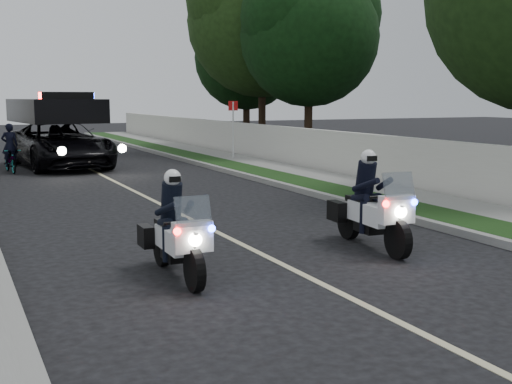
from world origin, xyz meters
The scene contains 15 objects.
ground centered at (0.00, 0.00, 0.00)m, with size 120.00×120.00×0.00m, color black.
curb_right centered at (4.10, 10.00, 0.07)m, with size 0.20×60.00×0.15m, color gray.
grass_verge centered at (4.80, 10.00, 0.08)m, with size 1.20×60.00×0.16m, color #193814.
sidewalk_right centered at (6.10, 10.00, 0.08)m, with size 1.40×60.00×0.16m, color gray.
property_wall centered at (7.10, 10.00, 0.75)m, with size 0.22×60.00×1.50m, color beige.
lane_marking centered at (0.00, 10.00, 0.00)m, with size 0.12×50.00×0.01m, color #BFB78C.
police_moto_left centered at (-1.74, 2.28, 0.00)m, with size 0.66×1.87×1.59m, color silver, non-canonical shape.
police_moto_right centered at (1.94, 2.65, 0.00)m, with size 0.71×2.03×1.73m, color white, non-canonical shape.
police_suv centered at (-0.85, 18.72, 0.00)m, with size 2.86×6.18×3.00m, color black.
bicycle centered at (-2.71, 17.72, 0.00)m, with size 0.54×1.56×0.82m, color black.
cyclist centered at (-2.71, 17.72, 0.00)m, with size 0.55×0.36×1.52m, color black.
sign_post centered at (6.00, 18.28, 0.00)m, with size 0.40×0.40×2.54m, color red, non-canonical shape.
tree_right_c centered at (9.87, 18.86, 0.00)m, with size 6.07×6.07×10.11m, color black, non-canonical shape.
tree_right_d centered at (9.41, 22.65, 0.00)m, with size 7.21×7.21×12.01m, color #234216, non-canonical shape.
tree_right_e centered at (9.78, 25.34, 0.00)m, with size 5.41×5.41×9.02m, color black, non-canonical shape.
Camera 1 is at (-4.70, -6.78, 2.63)m, focal length 46.45 mm.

